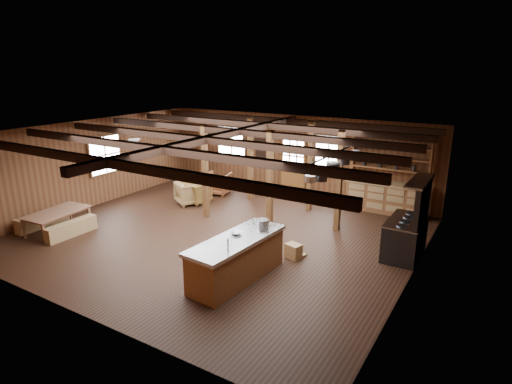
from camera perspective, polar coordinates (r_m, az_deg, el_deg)
room at (r=11.30m, az=-5.08°, el=0.91°), size 10.04×9.04×2.84m
ceiling_joists at (r=11.17m, az=-4.71°, el=7.45°), size 9.80×8.82×0.18m
timber_posts at (r=12.73m, az=2.35°, el=2.75°), size 3.95×2.35×2.80m
back_door at (r=15.13m, az=4.95°, el=2.91°), size 1.02×0.08×2.15m
window_back_left at (r=16.28m, az=-3.25°, el=6.51°), size 1.32×0.06×1.32m
window_back_right at (r=14.47m, az=9.66°, el=5.03°), size 1.02×0.06×1.32m
window_left at (r=14.98m, az=-19.51°, el=4.70°), size 0.14×1.24×1.32m
notice_boards at (r=15.68m, az=0.09°, el=6.30°), size 1.08×0.03×0.90m
back_counter at (r=13.86m, az=17.14°, el=-0.26°), size 2.55×0.60×2.45m
pendant_lamps at (r=13.27m, az=-10.53°, el=6.81°), size 1.86×2.36×0.66m
pot_rack at (r=9.88m, az=10.65°, el=3.69°), size 0.43×3.00×0.44m
kitchen_island at (r=9.24m, az=-2.59°, el=-8.84°), size 1.07×2.56×1.20m
step_stool at (r=10.33m, az=5.02°, el=-7.85°), size 0.46×0.38×0.36m
commercial_range at (r=10.85m, az=19.55°, el=-5.01°), size 0.80×1.56×1.93m
dining_table at (r=12.99m, az=-24.82°, el=-3.64°), size 1.08×1.75×0.59m
bench_wall at (r=13.62m, az=-26.57°, el=-3.35°), size 0.28×1.52×0.42m
bench_aisle at (r=12.60m, az=-23.40°, el=-4.51°), size 0.27×1.47×0.40m
armchair_a at (r=14.38m, az=-7.97°, el=-0.06°), size 0.83×0.85×0.72m
armchair_b at (r=15.31m, az=-5.10°, el=1.16°), size 0.97×0.99×0.77m
armchair_c at (r=14.33m, az=-8.87°, el=-0.10°), size 1.10×1.11×0.75m
counter_pot at (r=9.66m, az=0.95°, el=-4.15°), size 0.27×0.27×0.16m
bowl at (r=9.25m, az=-2.69°, el=-5.47°), size 0.27×0.27×0.06m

